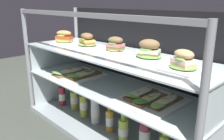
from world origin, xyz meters
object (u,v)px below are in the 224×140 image
Objects in this scene: juice_bottle_front_second at (75,100)px; juice_bottle_front_right_end at (110,120)px; plated_roll_sandwich_mid_right at (183,63)px; plated_roll_sandwich_near_right_corner at (87,42)px; plated_roll_sandwich_far_right at (116,46)px; juice_bottle_front_fourth at (123,129)px; plated_roll_sandwich_center at (64,39)px; juice_bottle_back_center at (145,134)px; open_sandwich_tray_mid_right at (76,74)px; juice_bottle_tucked_behind at (84,105)px; juice_bottle_front_middle at (95,111)px; plated_roll_sandwich_mid_left at (149,52)px; juice_bottle_back_left at (62,96)px; open_sandwich_tray_near_left_corner at (150,99)px.

juice_bottle_front_second is 0.47m from juice_bottle_front_right_end.
plated_roll_sandwich_near_right_corner is at bearing 177.12° from plated_roll_sandwich_mid_right.
juice_bottle_front_fourth is (0.16, -0.08, -0.53)m from plated_roll_sandwich_far_right.
juice_bottle_back_center is (0.88, 0.00, -0.51)m from plated_roll_sandwich_center.
plated_roll_sandwich_far_right is 0.45× the size of open_sandwich_tray_mid_right.
open_sandwich_tray_mid_right is (-0.36, -0.08, -0.26)m from plated_roll_sandwich_far_right.
open_sandwich_tray_mid_right is at bearing -177.62° from juice_bottle_back_center.
plated_roll_sandwich_far_right reaches higher than juice_bottle_front_second.
juice_bottle_tucked_behind is (-0.01, -0.05, -0.52)m from plated_roll_sandwich_near_right_corner.
juice_bottle_front_middle reaches higher than juice_bottle_tucked_behind.
plated_roll_sandwich_far_right is at bearing 12.91° from open_sandwich_tray_mid_right.
plated_roll_sandwich_mid_left reaches higher than juice_bottle_tucked_behind.
juice_bottle_back_left is 1.07× the size of juice_bottle_front_right_end.
juice_bottle_front_fourth is at bearing -177.43° from plated_roll_sandwich_mid_right.
plated_roll_sandwich_near_right_corner reaches higher than open_sandwich_tray_mid_right.
juice_bottle_front_right_end is (0.16, 0.00, -0.02)m from juice_bottle_front_middle.
open_sandwich_tray_near_left_corner is at bearing 8.44° from juice_bottle_front_fourth.
plated_roll_sandwich_mid_left is at bearing 5.19° from juice_bottle_back_left.
plated_roll_sandwich_mid_left is at bearing 0.78° from plated_roll_sandwich_far_right.
juice_bottle_back_left is 0.77m from juice_bottle_front_fourth.
juice_bottle_tucked_behind is 0.15m from juice_bottle_front_middle.
juice_bottle_front_middle is (-0.43, -0.08, -0.52)m from plated_roll_sandwich_mid_left.
plated_roll_sandwich_far_right is 0.81× the size of juice_bottle_front_second.
open_sandwich_tray_near_left_corner is 1.60× the size of juice_bottle_back_left.
juice_bottle_front_fourth is (-0.12, -0.09, -0.54)m from plated_roll_sandwich_mid_left.
open_sandwich_tray_near_left_corner is at bearing 1.27° from juice_bottle_back_left.
juice_bottle_back_center is at bearing -0.67° from juice_bottle_front_second.
plated_roll_sandwich_near_right_corner is 0.53m from juice_bottle_front_middle.
plated_roll_sandwich_near_right_corner and plated_roll_sandwich_far_right have the same top height.
plated_roll_sandwich_mid_right is (0.27, -0.07, -0.01)m from plated_roll_sandwich_mid_left.
plated_roll_sandwich_mid_left is (0.57, 0.03, 0.01)m from plated_roll_sandwich_near_right_corner.
juice_bottle_front_second is 0.98× the size of juice_bottle_front_fourth.
plated_roll_sandwich_mid_left reaches higher than plated_roll_sandwich_center.
open_sandwich_tray_mid_right is 1.77× the size of juice_bottle_front_right_end.
open_sandwich_tray_near_left_corner is (0.72, 0.03, -0.00)m from open_sandwich_tray_mid_right.
juice_bottle_front_second is at bearing 175.29° from juice_bottle_front_middle.
plated_roll_sandwich_mid_left reaches higher than juice_bottle_front_second.
plated_roll_sandwich_center is at bearing -174.22° from plated_roll_sandwich_far_right.
juice_bottle_back_left is 0.46m from juice_bottle_front_middle.
plated_roll_sandwich_mid_left is at bearing 3.83° from juice_bottle_front_second.
juice_bottle_back_center is at bearing -55.49° from plated_roll_sandwich_mid_left.
plated_roll_sandwich_near_right_corner is 0.90× the size of juice_bottle_back_left.
open_sandwich_tray_near_left_corner is 1.62× the size of juice_bottle_back_center.
plated_roll_sandwich_far_right is 0.75× the size of juice_bottle_back_center.
plated_roll_sandwich_mid_right is 1.27m from juice_bottle_back_left.
plated_roll_sandwich_center is 0.70× the size of juice_bottle_front_middle.
juice_bottle_back_center is (0.68, 0.03, -0.25)m from open_sandwich_tray_mid_right.
open_sandwich_tray_near_left_corner is 1.70× the size of juice_bottle_front_right_end.
juice_bottle_back_left is at bearing -178.71° from juice_bottle_tucked_behind.
plated_roll_sandwich_near_right_corner is 0.70m from juice_bottle_front_fourth.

